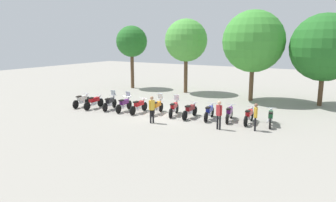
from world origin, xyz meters
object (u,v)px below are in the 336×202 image
at_px(motorcycle_11, 271,117).
at_px(tree_2, 253,41).
at_px(motorcycle_5, 157,106).
at_px(person_2, 256,115).
at_px(motorcycle_4, 139,106).
at_px(motorcycle_0, 82,100).
at_px(motorcycle_6, 174,108).
at_px(person_0, 219,113).
at_px(motorcycle_9, 229,113).
at_px(motorcycle_1, 94,102).
at_px(motorcycle_8, 209,112).
at_px(tree_1, 186,41).
at_px(motorcycle_7, 190,110).
at_px(person_1, 152,107).
at_px(motorcycle_3, 124,104).
at_px(motorcycle_2, 110,102).
at_px(tree_3, 325,47).
at_px(tree_0, 132,42).
at_px(motorcycle_10, 249,115).

distance_m(motorcycle_11, tree_2, 9.11).
bearing_deg(motorcycle_5, person_2, -104.73).
relative_size(motorcycle_4, motorcycle_11, 1.01).
distance_m(motorcycle_0, motorcycle_6, 7.69).
bearing_deg(person_0, motorcycle_0, -80.65).
bearing_deg(motorcycle_9, motorcycle_5, 88.16).
height_order(motorcycle_0, motorcycle_6, motorcycle_6).
distance_m(motorcycle_5, person_0, 5.47).
xyz_separation_m(motorcycle_1, tree_2, (9.31, 9.18, 4.49)).
relative_size(motorcycle_0, motorcycle_8, 1.00).
bearing_deg(motorcycle_1, tree_1, -18.52).
bearing_deg(motorcycle_11, person_2, 152.61).
bearing_deg(motorcycle_7, person_0, -123.11).
height_order(motorcycle_0, motorcycle_1, same).
bearing_deg(tree_2, motorcycle_1, -135.40).
bearing_deg(person_0, motorcycle_7, -109.36).
xyz_separation_m(motorcycle_8, tree_2, (0.45, 7.77, 4.49)).
bearing_deg(motorcycle_9, motorcycle_8, 93.66).
bearing_deg(person_1, person_2, -128.64).
bearing_deg(person_0, person_2, 125.94).
relative_size(motorcycle_1, motorcycle_3, 1.01).
distance_m(motorcycle_2, motorcycle_3, 1.28).
bearing_deg(person_2, motorcycle_11, 59.38).
distance_m(motorcycle_1, motorcycle_3, 2.57).
bearing_deg(motorcycle_5, motorcycle_9, -90.99).
xyz_separation_m(motorcycle_6, motorcycle_7, (1.28, -0.07, -0.01)).
bearing_deg(motorcycle_3, motorcycle_8, -90.49).
distance_m(person_0, tree_3, 11.81).
height_order(motorcycle_1, motorcycle_2, motorcycle_2).
distance_m(motorcycle_7, tree_3, 11.94).
bearing_deg(motorcycle_7, motorcycle_11, -82.07).
bearing_deg(person_2, motorcycle_3, 164.20).
relative_size(motorcycle_3, motorcycle_4, 0.99).
bearing_deg(motorcycle_1, motorcycle_2, -77.36).
relative_size(motorcycle_7, tree_0, 0.33).
xyz_separation_m(person_2, tree_1, (-9.57, 9.63, 4.11)).
distance_m(motorcycle_6, person_1, 2.56).
xyz_separation_m(person_2, tree_2, (-2.88, 8.86, 4.06)).
bearing_deg(person_2, motorcycle_5, 159.94).
relative_size(motorcycle_7, motorcycle_11, 1.01).
bearing_deg(tree_2, tree_1, 173.49).
distance_m(motorcycle_0, motorcycle_1, 1.27).
relative_size(motorcycle_10, tree_2, 0.29).
bearing_deg(motorcycle_9, motorcycle_1, 89.29).
relative_size(motorcycle_2, motorcycle_3, 0.98).
bearing_deg(motorcycle_3, motorcycle_6, -88.35).
xyz_separation_m(motorcycle_7, tree_0, (-11.25, 8.52, 4.40)).
bearing_deg(motorcycle_1, tree_2, -49.16).
height_order(motorcycle_3, motorcycle_5, same).
bearing_deg(motorcycle_8, motorcycle_0, 89.57).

